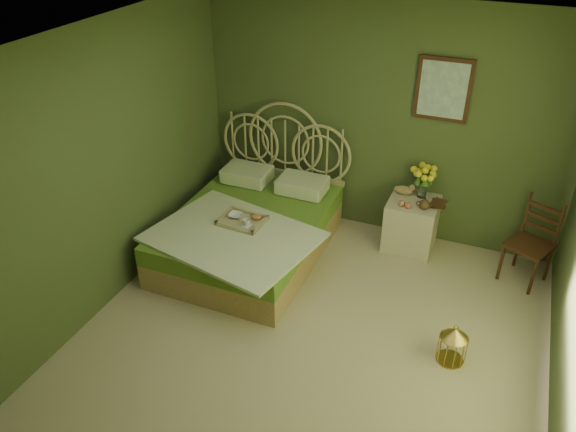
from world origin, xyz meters
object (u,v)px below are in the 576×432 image
at_px(nightstand, 413,218).
at_px(birdcage, 453,345).
at_px(chair, 531,236).
at_px(bed, 251,227).

relative_size(nightstand, birdcage, 2.84).
relative_size(nightstand, chair, 1.13).
relative_size(bed, nightstand, 2.21).
distance_m(bed, birdcage, 2.43).
distance_m(chair, birdcage, 1.61).
height_order(chair, birdcage, chair).
bearing_deg(nightstand, birdcage, -66.34).
bearing_deg(chair, birdcage, -84.08).
height_order(nightstand, chair, nightstand).
relative_size(bed, birdcage, 6.29).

